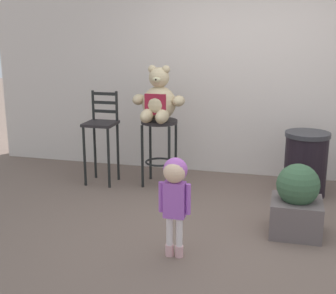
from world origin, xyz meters
TOP-DOWN VIEW (x-y plane):
  - ground_plane at (0.00, 0.00)m, footprint 24.00×24.00m
  - building_wall at (0.00, 1.95)m, footprint 7.06×0.30m
  - bar_stool_with_teddy at (-0.99, 1.13)m, footprint 0.44×0.44m
  - teddy_bear at (-0.99, 1.10)m, footprint 0.62×0.56m
  - child_walking at (-0.37, -0.62)m, footprint 0.27×0.21m
  - trash_bin at (0.70, 1.19)m, footprint 0.50×0.50m
  - bar_chair_empty at (-1.69, 1.03)m, footprint 0.36×0.36m
  - planter_with_shrub at (0.60, 0.08)m, footprint 0.46×0.46m

SIDE VIEW (x-z plane):
  - ground_plane at x=0.00m, z-range 0.00..0.00m
  - planter_with_shrub at x=0.60m, z-range -0.03..0.64m
  - trash_bin at x=0.70m, z-range 0.00..0.73m
  - bar_stool_with_teddy at x=-0.99m, z-range 0.18..0.98m
  - child_walking at x=-0.37m, z-range 0.19..1.03m
  - bar_chair_empty at x=-1.69m, z-range 0.10..1.21m
  - teddy_bear at x=-0.99m, z-range 0.71..1.35m
  - building_wall at x=0.00m, z-range 0.00..3.95m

